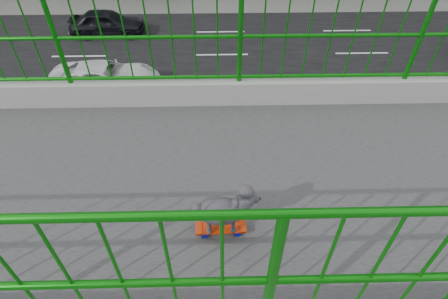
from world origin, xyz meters
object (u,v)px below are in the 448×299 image
car_6 (385,115)px  car_1 (223,117)px  car_5 (434,171)px  poodle (224,209)px  car_2 (105,79)px  car_0 (34,178)px  skateboard (221,228)px  car_4 (107,23)px

car_6 → car_1: bearing=-90.0°
car_1 → car_5: car_1 is taller
poodle → car_2: (-12.92, -5.35, -6.58)m
car_1 → car_6: (0.00, 6.64, 0.01)m
car_2 → car_6: 12.60m
car_5 → car_0: bearing=-90.0°
skateboard → car_5: size_ratio=0.09×
car_5 → skateboard: bearing=-48.8°
car_5 → car_1: bearing=-113.9°
skateboard → car_0: bearing=-138.1°
car_0 → car_4: (-12.80, -0.36, 0.01)m
car_0 → car_2: bearing=171.6°
car_0 → car_4: 12.80m
poodle → car_4: (-19.32, -6.66, -6.54)m
car_2 → car_4: 6.53m
poodle → car_6: poodle is taller
skateboard → car_5: bearing=129.2°
car_5 → car_4: bearing=-132.3°
car_0 → car_1: (-3.20, 6.49, 0.04)m
car_2 → poodle: bearing=-157.5°
car_0 → car_5: bearing=90.0°
car_1 → car_2: (-3.20, -5.54, -0.07)m
car_4 → car_2: bearing=-168.5°
car_1 → car_0: bearing=-63.8°
car_4 → car_6: 16.56m
car_1 → car_5: (3.20, 7.23, -0.03)m
car_2 → car_6: size_ratio=0.90×
car_1 → car_6: size_ratio=0.83×
car_0 → car_5: size_ratio=0.96×
poodle → car_6: 13.54m
car_1 → car_6: 6.64m
car_5 → car_2: bearing=-116.6°
car_5 → car_6: bearing=-169.6°
skateboard → car_2: bearing=-159.6°
car_6 → skateboard: bearing=-35.2°
skateboard → car_1: size_ratio=0.09×
poodle → skateboard: bearing=-90.0°
car_2 → car_5: size_ratio=1.13×
skateboard → car_6: (-9.72, 6.86, -6.25)m
poodle → car_2: bearing=-159.5°
car_0 → car_5: (0.00, 13.72, 0.01)m
car_2 → car_5: (6.40, 12.77, 0.03)m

